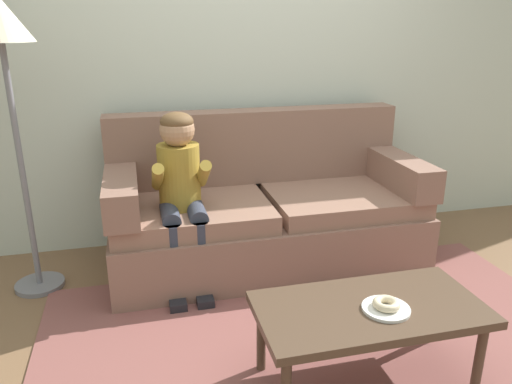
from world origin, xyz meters
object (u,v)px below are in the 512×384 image
Objects in this scene: coffee_table at (369,314)px; floor_lamp at (2,47)px; person_child at (181,184)px; couch at (265,211)px; donut at (386,304)px; toy_controller at (402,302)px.

floor_lamp is at bearing 140.73° from coffee_table.
person_child is at bearing -10.71° from floor_lamp.
couch is 1.43m from donut.
coffee_table is 4.50× the size of toy_controller.
donut is 0.07× the size of floor_lamp.
person_child is 9.18× the size of donut.
couch is 2.05× the size of coffee_table.
toy_controller is at bearing 52.57° from donut.
couch reaches higher than coffee_table.
donut is (0.17, -1.42, 0.08)m from couch.
donut reaches higher than toy_controller.
donut is (0.76, -1.20, -0.23)m from person_child.
donut is 0.53× the size of toy_controller.
person_child is at bearing 122.17° from donut.
floor_lamp is at bearing 140.50° from donut.
donut is at bearing -39.50° from floor_lamp.
couch is 1.19× the size of floor_lamp.
floor_lamp is (-1.50, -0.04, 1.11)m from couch.
floor_lamp reaches higher than toy_controller.
toy_controller is (0.63, -0.81, -0.33)m from couch.
couch is 1.90× the size of person_child.
couch is at bearing 94.89° from coffee_table.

